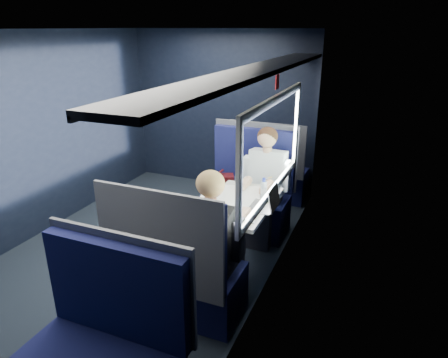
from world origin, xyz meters
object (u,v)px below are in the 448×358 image
at_px(seat_row_front, 269,172).
at_px(woman, 214,237).
at_px(table, 237,208).
at_px(bottle_small, 264,189).
at_px(seat_bay_far, 178,274).
at_px(seat_bay_near, 247,195).
at_px(seat_row_back, 107,353).
at_px(cup, 277,188).
at_px(laptop, 268,202).
at_px(man, 264,180).

bearing_deg(seat_row_front, woman, -84.30).
xyz_separation_m(table, bottle_small, (0.21, 0.19, 0.17)).
distance_m(seat_bay_far, seat_row_front, 2.67).
bearing_deg(seat_bay_near, bottle_small, -59.32).
relative_size(seat_bay_near, seat_row_front, 1.09).
xyz_separation_m(seat_row_back, woman, (0.25, 1.09, 0.32)).
xyz_separation_m(seat_row_back, cup, (0.48, 2.18, 0.37)).
bearing_deg(laptop, seat_bay_near, 119.38).
relative_size(table, man, 0.76).
bearing_deg(man, seat_row_back, -95.72).
distance_m(seat_row_front, man, 1.17).
bearing_deg(table, woman, -84.55).
distance_m(seat_row_front, laptop, 1.95).
relative_size(seat_bay_far, man, 0.95).
bearing_deg(laptop, man, 108.99).
xyz_separation_m(seat_bay_near, bottle_small, (0.40, -0.68, 0.41)).
height_order(seat_row_back, laptop, seat_row_back).
bearing_deg(seat_row_front, laptop, -74.63).
bearing_deg(laptop, bottle_small, 115.47).
bearing_deg(cup, seat_row_front, 108.63).
bearing_deg(bottle_small, table, -138.06).
relative_size(seat_bay_near, woman, 0.95).
height_order(seat_bay_far, bottle_small, seat_bay_far).
height_order(seat_bay_far, seat_row_front, seat_bay_far).
xyz_separation_m(laptop, cup, (-0.03, 0.43, -0.02)).
xyz_separation_m(seat_row_front, seat_row_back, (0.00, -3.59, 0.00)).
xyz_separation_m(seat_bay_far, woman, (0.25, 0.17, 0.31)).
height_order(table, seat_bay_far, seat_bay_far).
height_order(seat_row_front, bottle_small, seat_row_front).
bearing_deg(bottle_small, laptop, -64.53).
height_order(table, man, man).
xyz_separation_m(man, cup, (0.23, -0.31, 0.06)).
relative_size(laptop, cup, 3.80).
height_order(laptop, cup, laptop).
bearing_deg(woman, bottle_small, 80.90).
distance_m(table, seat_row_back, 1.82).
relative_size(seat_row_front, man, 0.88).
distance_m(seat_bay_far, laptop, 1.04).
height_order(table, seat_row_front, seat_row_front).
distance_m(table, seat_row_front, 1.82).
xyz_separation_m(seat_bay_far, seat_row_front, (0.00, 2.67, -0.00)).
bearing_deg(table, seat_row_back, -95.80).
xyz_separation_m(man, bottle_small, (0.14, -0.51, 0.11)).
bearing_deg(man, bottle_small, -74.24).
bearing_deg(bottle_small, cup, 67.41).
distance_m(seat_row_front, seat_row_back, 3.59).
height_order(seat_bay_near, bottle_small, seat_bay_near).
xyz_separation_m(seat_row_back, man, (0.25, 2.50, 0.31)).
height_order(seat_row_front, cup, seat_row_front).
bearing_deg(seat_row_front, cup, -71.37).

